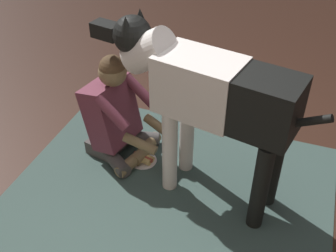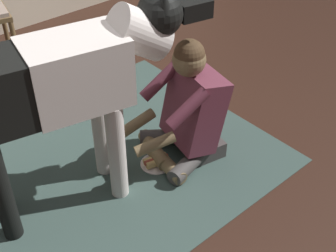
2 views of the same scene
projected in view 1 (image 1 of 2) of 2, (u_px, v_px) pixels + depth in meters
ground_plane at (198, 180)px, 3.17m from camera, size 12.91×12.91×0.00m
area_rug at (170, 191)px, 3.08m from camera, size 2.32×1.85×0.01m
person_sitting_on_floor at (116, 115)px, 3.23m from camera, size 0.72×0.57×0.88m
large_dog at (207, 94)px, 2.63m from camera, size 1.64×0.53×1.25m
hot_dog_on_plate at (143, 159)px, 3.33m from camera, size 0.22×0.22×0.06m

